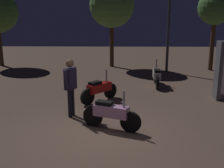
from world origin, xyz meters
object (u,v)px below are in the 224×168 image
motorcycle_red_parked_right (99,90)px  motorcycle_pink_foreground (111,114)px  person_rider_beside (70,83)px  streetlamp_near (170,2)px  motorcycle_white_parked_left (157,76)px

motorcycle_red_parked_right → motorcycle_pink_foreground: bearing=-125.6°
motorcycle_red_parked_right → person_rider_beside: person_rider_beside is taller
person_rider_beside → streetlamp_near: 8.25m
person_rider_beside → streetlamp_near: bearing=-100.1°
motorcycle_pink_foreground → streetlamp_near: size_ratio=0.27×
motorcycle_red_parked_right → person_rider_beside: size_ratio=0.73×
motorcycle_white_parked_left → person_rider_beside: size_ratio=0.95×
motorcycle_pink_foreground → streetlamp_near: streetlamp_near is taller
motorcycle_pink_foreground → motorcycle_red_parked_right: 2.47m
motorcycle_pink_foreground → motorcycle_white_parked_left: bearing=90.3°
motorcycle_white_parked_left → person_rider_beside: 4.86m
motorcycle_red_parked_right → streetlamp_near: streetlamp_near is taller
streetlamp_near → motorcycle_pink_foreground: bearing=-109.9°
motorcycle_white_parked_left → motorcycle_pink_foreground: bearing=162.0°
person_rider_beside → streetlamp_near: streetlamp_near is taller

